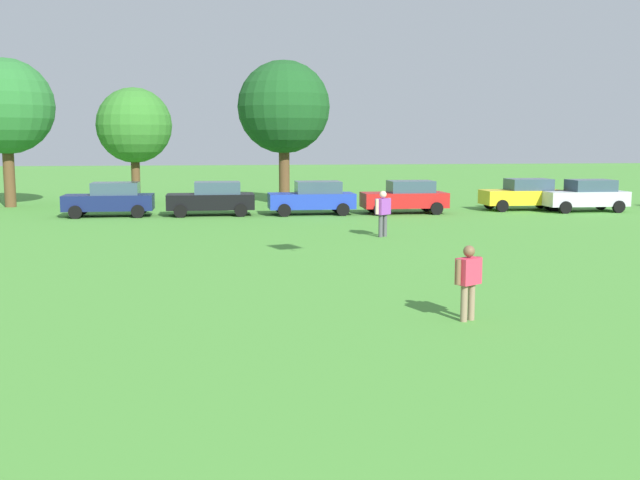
% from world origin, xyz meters
% --- Properties ---
extents(ground_plane, '(160.00, 160.00, 0.00)m').
position_xyz_m(ground_plane, '(0.00, 30.00, 0.00)').
color(ground_plane, '#4C9338').
extents(adult_bystander, '(0.67, 0.52, 1.60)m').
position_xyz_m(adult_bystander, '(4.82, 12.63, 0.95)').
color(adult_bystander, '#8C7259').
rests_on(adult_bystander, ground).
extents(bystander_midfield, '(0.70, 0.62, 1.80)m').
position_xyz_m(bystander_midfield, '(6.16, 26.31, 1.07)').
color(bystander_midfield, '#4C4C51').
rests_on(bystander_midfield, ground).
extents(parked_car_navy_0, '(4.30, 2.02, 1.68)m').
position_xyz_m(parked_car_navy_0, '(-5.34, 35.88, 0.86)').
color(parked_car_navy_0, '#141E4C').
rests_on(parked_car_navy_0, ground).
extents(parked_car_black_1, '(4.30, 2.02, 1.68)m').
position_xyz_m(parked_car_black_1, '(-0.39, 35.69, 0.86)').
color(parked_car_black_1, black).
rests_on(parked_car_black_1, ground).
extents(parked_car_blue_2, '(4.30, 2.02, 1.68)m').
position_xyz_m(parked_car_blue_2, '(4.65, 35.40, 0.86)').
color(parked_car_blue_2, '#1E38AD').
rests_on(parked_car_blue_2, ground).
extents(parked_car_red_3, '(4.30, 2.02, 1.68)m').
position_xyz_m(parked_car_red_3, '(9.42, 35.27, 0.86)').
color(parked_car_red_3, red).
rests_on(parked_car_red_3, ground).
extents(parked_car_yellow_4, '(4.30, 2.02, 1.68)m').
position_xyz_m(parked_car_yellow_4, '(16.18, 36.19, 0.86)').
color(parked_car_yellow_4, yellow).
rests_on(parked_car_yellow_4, ground).
extents(parked_car_silver_5, '(4.30, 2.02, 1.68)m').
position_xyz_m(parked_car_silver_5, '(19.05, 34.90, 0.86)').
color(parked_car_silver_5, silver).
rests_on(parked_car_silver_5, ground).
extents(tree_far_left, '(5.29, 5.29, 8.24)m').
position_xyz_m(tree_far_left, '(-11.61, 42.11, 5.56)').
color(tree_far_left, brown).
rests_on(tree_far_left, ground).
extents(tree_center, '(4.33, 4.33, 6.75)m').
position_xyz_m(tree_center, '(-4.77, 42.89, 4.56)').
color(tree_center, brown).
rests_on(tree_center, ground).
extents(tree_far_right, '(5.32, 5.32, 8.28)m').
position_xyz_m(tree_far_right, '(3.80, 41.54, 5.59)').
color(tree_far_right, brown).
rests_on(tree_far_right, ground).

